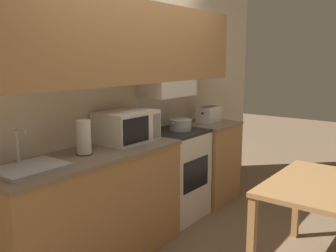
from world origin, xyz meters
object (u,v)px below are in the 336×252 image
Objects in this scene: toaster at (209,114)px; dining_table at (323,196)px; paper_towel_roll at (84,137)px; cooking_pot at (181,124)px; microwave at (127,126)px; stove_range at (175,174)px; sink_basin at (30,167)px.

dining_table is at bearing -119.61° from toaster.
paper_towel_roll is at bearing 123.19° from dining_table.
paper_towel_roll reaches higher than cooking_pot.
paper_towel_roll is (-0.53, -0.04, -0.00)m from microwave.
dining_table is (-0.26, -1.52, -0.36)m from cooking_pot.
stove_range reaches higher than dining_table.
microwave is 1.12× the size of sink_basin.
toaster is 0.26× the size of dining_table.
microwave is at bearing 174.39° from cooking_pot.
microwave is 1.72m from dining_table.
stove_range is at bearing 82.84° from dining_table.
dining_table is (-0.88, -1.55, -0.39)m from toaster.
paper_towel_roll is 0.25× the size of dining_table.
sink_basin is 0.43× the size of dining_table.
dining_table is (1.01, -1.55, -0.43)m from paper_towel_roll.
microwave is 1.03m from sink_basin.
cooking_pot is 0.75m from microwave.
dining_table is (-0.19, -1.54, 0.17)m from stove_range.
sink_basin is at bearing 134.65° from dining_table.
sink_basin reaches higher than stove_range.
toaster is at bearing 0.82° from stove_range.
sink_basin is at bearing -177.43° from paper_towel_roll.
cooking_pot is 1.12× the size of toaster.
stove_range is 2.96× the size of cooking_pot.
microwave reaches higher than sink_basin.
cooking_pot is at bearing -1.30° from paper_towel_roll.
sink_basin is (-2.39, -0.03, -0.07)m from toaster.
microwave is at bearing 3.68° from sink_basin.
cooking_pot is at bearing -5.61° from microwave.
cooking_pot is at bearing 80.33° from dining_table.
stove_range is 2.04× the size of sink_basin.
sink_basin is at bearing -176.32° from microwave.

